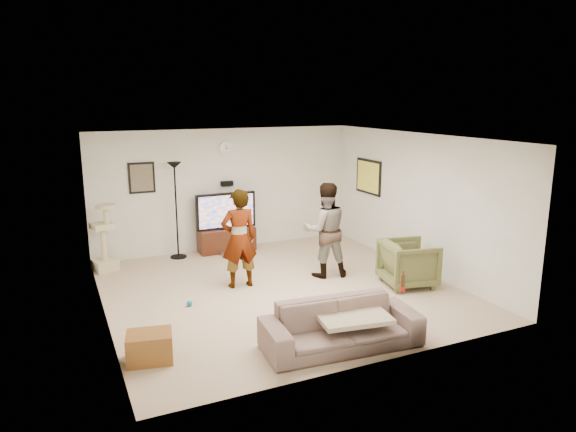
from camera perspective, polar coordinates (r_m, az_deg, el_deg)
name	(u,v)px	position (r m, az deg, el deg)	size (l,w,h in m)	color
floor	(280,290)	(8.79, -0.91, -8.02)	(5.50, 5.50, 0.02)	#C1A98C
ceiling	(279,137)	(8.24, -0.98, 8.60)	(5.50, 5.50, 0.02)	white
wall_back	(226,189)	(10.95, -6.74, 2.91)	(5.50, 0.04, 2.50)	beige
wall_front	(376,264)	(6.09, 9.54, -5.17)	(5.50, 0.04, 2.50)	beige
wall_left	(99,234)	(7.77, -19.86, -1.84)	(0.04, 5.50, 2.50)	beige
wall_right	(417,202)	(9.83, 13.90, 1.49)	(0.04, 5.50, 2.50)	beige
wall_clock	(226,148)	(10.81, -6.81, 7.33)	(0.26, 0.26, 0.04)	white
wall_speaker	(227,184)	(10.87, -6.66, 3.53)	(0.25, 0.10, 0.10)	black
picture_back	(142,178)	(10.49, -15.64, 4.03)	(0.42, 0.03, 0.52)	brown
picture_right	(368,177)	(11.06, 8.75, 4.25)	(0.03, 0.78, 0.62)	yellow
tv_stand	(227,240)	(10.91, -6.70, -2.56)	(1.15, 0.45, 0.48)	#36160B
console_box	(232,254)	(10.61, -6.08, -4.15)	(0.40, 0.30, 0.07)	#BDBDBE
tv	(226,211)	(10.77, -6.78, 0.57)	(1.25, 0.08, 0.74)	black
tv_screen	(227,211)	(10.73, -6.71, 0.52)	(1.15, 0.01, 0.65)	#FB953A
floor_lamp	(176,211)	(10.45, -12.06, 0.56)	(0.32, 0.32, 1.90)	black
cat_tree	(103,238)	(10.10, -19.50, -2.23)	(0.40, 0.40, 1.24)	beige
person_left	(239,239)	(8.70, -5.35, -2.46)	(0.61, 0.40, 1.67)	#A5A5A5
person_right	(325,230)	(9.21, 4.08, -1.52)	(0.82, 0.64, 1.68)	#475A9F
sofa	(341,325)	(6.80, 5.83, -11.75)	(2.01, 0.79, 0.59)	#745C55
throw_blanket	(352,316)	(6.83, 6.97, -10.72)	(0.90, 0.70, 0.06)	beige
beer_bottle	(403,283)	(7.13, 12.39, -7.19)	(0.06, 0.06, 0.25)	#3B270D
armchair	(408,263)	(9.08, 12.97, -5.04)	(0.82, 0.84, 0.77)	brown
side_table	(150,347)	(6.70, -14.83, -13.62)	(0.54, 0.40, 0.36)	brown
toy_ball	(190,304)	(8.22, -10.67, -9.35)	(0.09, 0.09, 0.09)	#12688E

